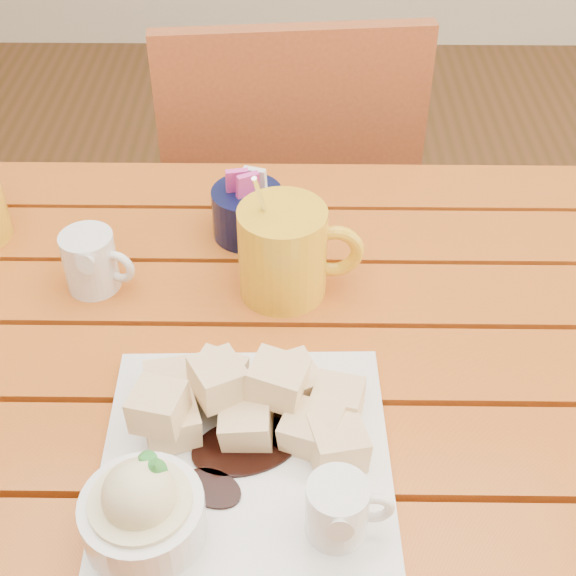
{
  "coord_description": "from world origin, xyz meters",
  "views": [
    {
      "loc": [
        0.06,
        -0.6,
        1.37
      ],
      "look_at": [
        0.05,
        0.04,
        0.82
      ],
      "focal_mm": 50.0,
      "sensor_mm": 36.0,
      "label": 1
    }
  ],
  "objects_px": {
    "table": "(246,425)",
    "dessert_plate": "(226,458)",
    "coffee_mug_right": "(285,251)",
    "chair_far": "(287,207)"
  },
  "relations": [
    {
      "from": "coffee_mug_right",
      "to": "chair_far",
      "type": "relative_size",
      "value": 0.19
    },
    {
      "from": "table",
      "to": "dessert_plate",
      "type": "distance_m",
      "value": 0.21
    },
    {
      "from": "table",
      "to": "chair_far",
      "type": "bearing_deg",
      "value": 86.49
    },
    {
      "from": "table",
      "to": "dessert_plate",
      "type": "relative_size",
      "value": 4.36
    },
    {
      "from": "dessert_plate",
      "to": "coffee_mug_right",
      "type": "distance_m",
      "value": 0.28
    },
    {
      "from": "table",
      "to": "coffee_mug_right",
      "type": "bearing_deg",
      "value": 69.23
    },
    {
      "from": "table",
      "to": "chair_far",
      "type": "relative_size",
      "value": 1.33
    },
    {
      "from": "dessert_plate",
      "to": "chair_far",
      "type": "height_order",
      "value": "chair_far"
    },
    {
      "from": "dessert_plate",
      "to": "chair_far",
      "type": "xyz_separation_m",
      "value": [
        0.04,
        0.79,
        -0.28
      ]
    },
    {
      "from": "table",
      "to": "dessert_plate",
      "type": "height_order",
      "value": "dessert_plate"
    }
  ]
}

